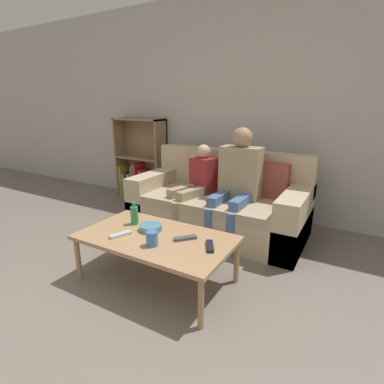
{
  "coord_description": "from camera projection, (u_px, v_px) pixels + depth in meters",
  "views": [
    {
      "loc": [
        1.26,
        -0.81,
        1.36
      ],
      "look_at": [
        -0.03,
        1.43,
        0.59
      ],
      "focal_mm": 28.0,
      "sensor_mm": 36.0,
      "label": 1
    }
  ],
  "objects": [
    {
      "name": "person_child",
      "position": [
        195.0,
        184.0,
        3.23
      ],
      "size": [
        0.39,
        0.66,
        0.94
      ],
      "rotation": [
        0.0,
        0.0,
        -0.26
      ],
      "color": "#9E8966",
      "rests_on": "ground_plane"
    },
    {
      "name": "tv_remote_2",
      "position": [
        185.0,
        238.0,
        2.22
      ],
      "size": [
        0.15,
        0.16,
        0.02
      ],
      "rotation": [
        0.0,
        0.0,
        -0.73
      ],
      "color": "#47474C",
      "rests_on": "coffee_table"
    },
    {
      "name": "person_adult",
      "position": [
        238.0,
        177.0,
        3.01
      ],
      "size": [
        0.42,
        0.62,
        1.13
      ],
      "rotation": [
        0.0,
        0.0,
        -0.01
      ],
      "color": "#476693",
      "rests_on": "ground_plane"
    },
    {
      "name": "ground_plane",
      "position": [
        68.0,
        358.0,
        1.66
      ],
      "size": [
        22.0,
        22.0,
        0.0
      ],
      "primitive_type": "plane",
      "color": "#70665B"
    },
    {
      "name": "coffee_table",
      "position": [
        156.0,
        240.0,
        2.29
      ],
      "size": [
        1.18,
        0.67,
        0.39
      ],
      "color": "#A87F56",
      "rests_on": "ground_plane"
    },
    {
      "name": "tv_remote_1",
      "position": [
        121.0,
        235.0,
        2.28
      ],
      "size": [
        0.11,
        0.18,
        0.02
      ],
      "rotation": [
        0.0,
        0.0,
        -0.41
      ],
      "color": "#B7B7BC",
      "rests_on": "coffee_table"
    },
    {
      "name": "tv_remote_0",
      "position": [
        210.0,
        246.0,
        2.1
      ],
      "size": [
        0.13,
        0.17,
        0.02
      ],
      "rotation": [
        0.0,
        0.0,
        0.52
      ],
      "color": "black",
      "rests_on": "coffee_table"
    },
    {
      "name": "bookshelf",
      "position": [
        140.0,
        167.0,
        4.43
      ],
      "size": [
        0.76,
        0.28,
        1.15
      ],
      "color": "#8E7051",
      "rests_on": "ground_plane"
    },
    {
      "name": "snack_bowl",
      "position": [
        151.0,
        227.0,
        2.39
      ],
      "size": [
        0.18,
        0.18,
        0.05
      ],
      "color": "teal",
      "rests_on": "coffee_table"
    },
    {
      "name": "wall_back",
      "position": [
        248.0,
        108.0,
        3.56
      ],
      "size": [
        12.0,
        0.06,
        2.6
      ],
      "color": "#B7B2A8",
      "rests_on": "ground_plane"
    },
    {
      "name": "couch",
      "position": [
        220.0,
        205.0,
        3.29
      ],
      "size": [
        1.85,
        0.9,
        0.85
      ],
      "color": "tan",
      "rests_on": "ground_plane"
    },
    {
      "name": "bottle",
      "position": [
        134.0,
        215.0,
        2.49
      ],
      "size": [
        0.06,
        0.06,
        0.19
      ],
      "color": "#33844C",
      "rests_on": "coffee_table"
    },
    {
      "name": "cup_near",
      "position": [
        152.0,
        239.0,
        2.12
      ],
      "size": [
        0.08,
        0.08,
        0.11
      ],
      "color": "#3D70B2",
      "rests_on": "coffee_table"
    }
  ]
}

